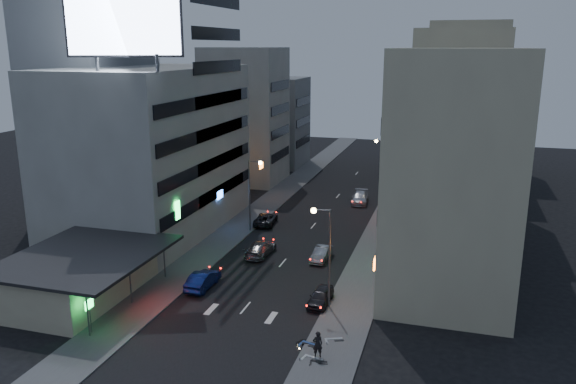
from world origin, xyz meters
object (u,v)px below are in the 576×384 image
at_px(scooter_blue, 320,338).
at_px(scooter_silver_b, 343,330).
at_px(parked_car_right_far, 360,198).
at_px(road_car_silver, 260,248).
at_px(scooter_black_a, 328,354).
at_px(scooter_silver_a, 324,351).
at_px(parked_car_left, 266,219).
at_px(scooter_black_b, 318,334).
at_px(parked_car_right_mid, 321,254).
at_px(road_car_blue, 203,280).
at_px(parked_car_right_near, 321,297).
at_px(person, 318,344).

distance_m(scooter_blue, scooter_silver_b, 2.00).
xyz_separation_m(parked_car_right_far, road_car_silver, (-6.24, -21.89, -0.00)).
bearing_deg(scooter_black_a, scooter_silver_b, -14.63).
xyz_separation_m(scooter_silver_a, scooter_silver_b, (0.59, 3.21, -0.04)).
xyz_separation_m(parked_car_left, parked_car_right_far, (8.97, 12.24, 0.06)).
xyz_separation_m(parked_car_left, scooter_black_b, (12.33, -24.69, 0.05)).
distance_m(parked_car_right_far, scooter_black_b, 37.08).
height_order(parked_car_right_mid, road_car_blue, road_car_blue).
xyz_separation_m(parked_car_right_near, scooter_black_b, (1.31, -6.11, 0.06)).
bearing_deg(parked_car_right_far, parked_car_right_mid, -95.31).
bearing_deg(road_car_silver, parked_car_right_near, 135.26).
bearing_deg(scooter_silver_b, parked_car_left, 7.23).
bearing_deg(road_car_blue, person, 146.38).
bearing_deg(scooter_silver_a, scooter_black_b, 35.31).
distance_m(scooter_black_a, scooter_silver_b, 3.33).
bearing_deg(person, road_car_silver, -87.38).
relative_size(road_car_blue, scooter_blue, 2.27).
bearing_deg(scooter_black_b, scooter_blue, -171.77).
xyz_separation_m(person, scooter_blue, (-0.19, 1.46, -0.33)).
distance_m(parked_car_left, parked_car_right_far, 15.17).
relative_size(road_car_silver, scooter_black_b, 2.55).
height_order(parked_car_right_mid, person, person).
xyz_separation_m(parked_car_right_mid, scooter_black_a, (4.64, -17.70, 0.00)).
bearing_deg(parked_car_left, person, 108.83).
xyz_separation_m(parked_car_right_mid, parked_car_left, (-8.85, 9.18, 0.02)).
xyz_separation_m(scooter_black_a, scooter_silver_b, (0.32, 3.31, 0.06)).
distance_m(scooter_black_a, scooter_silver_a, 0.31).
xyz_separation_m(parked_car_right_near, road_car_blue, (-10.42, 0.18, 0.08)).
xyz_separation_m(parked_car_right_far, road_car_blue, (-8.37, -30.64, 0.01)).
xyz_separation_m(scooter_black_a, scooter_blue, (-0.96, 1.78, 0.08)).
relative_size(parked_car_right_near, scooter_silver_b, 2.02).
relative_size(parked_car_right_near, parked_car_right_far, 0.78).
relative_size(road_car_blue, scooter_silver_b, 2.34).
xyz_separation_m(parked_car_right_far, scooter_black_b, (3.36, -36.92, -0.01)).
height_order(parked_car_left, scooter_black_a, parked_car_left).
bearing_deg(parked_car_left, scooter_black_b, 109.78).
distance_m(parked_car_right_near, parked_car_right_far, 30.88).
height_order(person, scooter_silver_b, person).
bearing_deg(road_car_silver, scooter_blue, 124.80).
bearing_deg(parked_car_left, road_car_blue, 85.11).
distance_m(scooter_blue, scooter_black_b, 0.46).
xyz_separation_m(road_car_blue, scooter_silver_b, (13.21, -5.16, -0.03)).
bearing_deg(parked_car_right_near, scooter_silver_a, -73.23).
bearing_deg(scooter_blue, road_car_silver, 47.12).
relative_size(parked_car_right_mid, scooter_black_a, 2.27).
xyz_separation_m(parked_car_left, scooter_blue, (12.53, -25.10, 0.06)).
relative_size(parked_car_left, person, 2.56).
xyz_separation_m(person, scooter_black_b, (-0.39, 1.87, -0.33)).
bearing_deg(scooter_silver_a, parked_car_left, 38.47).
bearing_deg(scooter_black_b, scooter_black_a, -170.34).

